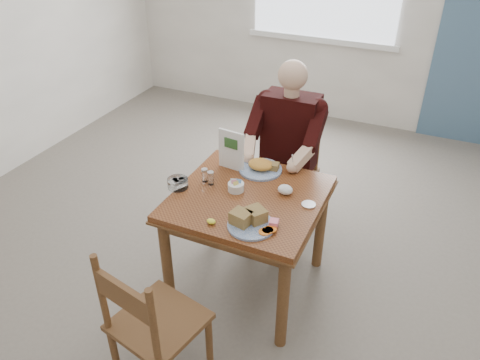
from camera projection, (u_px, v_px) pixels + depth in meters
The scene contains 14 objects.
floor at pixel (247, 282), 3.32m from camera, with size 6.00×6.00×0.00m, color #695F55.
lemon_wedge at pixel (211, 221), 2.66m from camera, with size 0.05×0.04×0.03m, color yellow.
napkin at pixel (285, 190), 2.91m from camera, with size 0.10×0.08×0.06m, color white.
metal_dish at pixel (309, 205), 2.82m from camera, with size 0.09×0.09×0.01m, color silver.
table at pixel (248, 209), 2.98m from camera, with size 0.92×0.92×0.75m.
chair_far at pixel (288, 172), 3.68m from camera, with size 0.42×0.42×0.95m.
chair_near at pixel (152, 326), 2.39m from camera, with size 0.50×0.50×0.95m.
diner at pixel (287, 139), 3.43m from camera, with size 0.53×0.56×1.39m.
near_plate at pixel (251, 220), 2.64m from camera, with size 0.35×0.35×0.09m.
far_plate at pixel (261, 167), 3.15m from camera, with size 0.32×0.32×0.08m.
caddy at pixel (236, 187), 2.95m from camera, with size 0.14×0.14×0.08m.
shakers at pixel (208, 176), 3.01m from camera, with size 0.10×0.07×0.09m.
creamer at pixel (178, 183), 2.98m from camera, with size 0.16×0.16×0.06m.
menu at pixel (231, 150), 3.12m from camera, with size 0.19×0.04×0.28m.
Camera 1 is at (0.95, -2.23, 2.38)m, focal length 35.00 mm.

